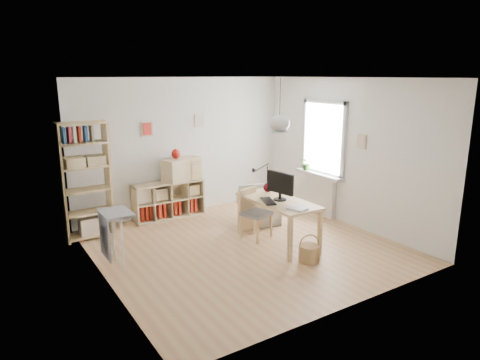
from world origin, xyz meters
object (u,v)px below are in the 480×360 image
tall_bookshelf (85,176)px  storage_chest (260,211)px  desk (278,205)px  drawer_chest (182,169)px  chair (254,210)px  cube_shelf (167,202)px  monitor (280,185)px

tall_bookshelf → storage_chest: (2.92, -0.98, -0.86)m
desk → drawer_chest: 2.32m
desk → chair: chair is taller
storage_chest → cube_shelf: bearing=152.2°
cube_shelf → storage_chest: 1.85m
desk → chair: (-0.21, 0.40, -0.16)m
desk → storage_chest: 1.11m
cube_shelf → tall_bookshelf: tall_bookshelf is taller
desk → drawer_chest: (-0.70, 2.19, 0.28)m
cube_shelf → chair: chair is taller
storage_chest → drawer_chest: (-1.03, 1.22, 0.71)m
desk → monitor: 0.36m
cube_shelf → drawer_chest: bearing=-7.3°
tall_bookshelf → storage_chest: tall_bookshelf is taller
chair → storage_chest: chair is taller
desk → drawer_chest: drawer_chest is taller
chair → desk: bearing=-79.0°
tall_bookshelf → monitor: tall_bookshelf is taller
chair → monitor: bearing=-78.2°
cube_shelf → drawer_chest: (0.32, -0.04, 0.64)m
chair → storage_chest: 0.82m
chair → storage_chest: (0.54, 0.57, -0.26)m
desk → storage_chest: desk is taller
desk → cube_shelf: desk is taller
storage_chest → chair: bearing=-118.3°
storage_chest → monitor: monitor is taller
cube_shelf → monitor: (1.04, -2.26, 0.71)m
drawer_chest → chair: bearing=-91.6°
tall_bookshelf → monitor: bearing=-37.2°
monitor → drawer_chest: monitor is taller
monitor → drawer_chest: 2.33m
tall_bookshelf → chair: tall_bookshelf is taller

